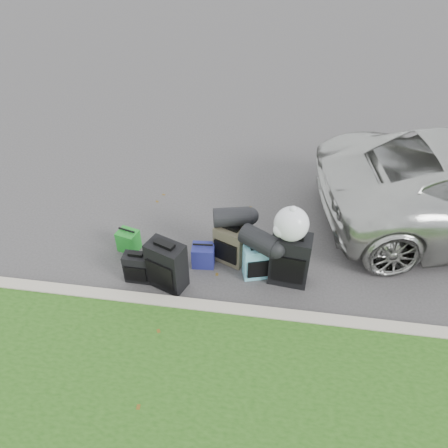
# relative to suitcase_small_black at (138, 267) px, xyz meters

# --- Properties ---
(ground) EXTENTS (120.00, 120.00, 0.00)m
(ground) POSITION_rel_suitcase_small_black_xyz_m (1.22, 0.54, -0.23)
(ground) COLOR #383535
(ground) RESTS_ON ground
(curb) EXTENTS (120.00, 0.18, 0.15)m
(curb) POSITION_rel_suitcase_small_black_xyz_m (1.22, -0.46, -0.16)
(curb) COLOR #9E937F
(curb) RESTS_ON ground
(suitcase_small_black) EXTENTS (0.37, 0.21, 0.46)m
(suitcase_small_black) POSITION_rel_suitcase_small_black_xyz_m (0.00, 0.00, 0.00)
(suitcase_small_black) COLOR black
(suitcase_small_black) RESTS_ON ground
(suitcase_large_black_left) EXTENTS (0.59, 0.47, 0.73)m
(suitcase_large_black_left) POSITION_rel_suitcase_small_black_xyz_m (0.44, -0.04, 0.14)
(suitcase_large_black_left) COLOR black
(suitcase_large_black_left) RESTS_ON ground
(suitcase_olive) EXTENTS (0.52, 0.43, 0.61)m
(suitcase_olive) POSITION_rel_suitcase_small_black_xyz_m (1.24, 0.58, 0.08)
(suitcase_olive) COLOR #403B2B
(suitcase_olive) RESTS_ON ground
(suitcase_teal) EXTENTS (0.42, 0.32, 0.53)m
(suitcase_teal) POSITION_rel_suitcase_small_black_xyz_m (1.64, 0.31, 0.03)
(suitcase_teal) COLOR teal
(suitcase_teal) RESTS_ON ground
(suitcase_large_black_right) EXTENTS (0.56, 0.37, 0.80)m
(suitcase_large_black_right) POSITION_rel_suitcase_small_black_xyz_m (2.10, 0.29, 0.17)
(suitcase_large_black_right) COLOR black
(suitcase_large_black_right) RESTS_ON ground
(tote_green) EXTENTS (0.35, 0.31, 0.34)m
(tote_green) POSITION_rel_suitcase_small_black_xyz_m (-0.33, 0.59, -0.06)
(tote_green) COLOR #1B7B22
(tote_green) RESTS_ON ground
(tote_navy) EXTENTS (0.34, 0.28, 0.34)m
(tote_navy) POSITION_rel_suitcase_small_black_xyz_m (0.85, 0.43, -0.06)
(tote_navy) COLOR navy
(tote_navy) RESTS_ON ground
(duffel_left) EXTENTS (0.57, 0.39, 0.28)m
(duffel_left) POSITION_rel_suitcase_small_black_xyz_m (1.24, 0.67, 0.52)
(duffel_left) COLOR black
(duffel_left) RESTS_ON suitcase_olive
(duffel_right) EXTENTS (0.60, 0.52, 0.29)m
(duffel_right) POSITION_rel_suitcase_small_black_xyz_m (1.66, 0.31, 0.44)
(duffel_right) COLOR black
(duffel_right) RESTS_ON suitcase_teal
(trash_bag) EXTENTS (0.46, 0.46, 0.46)m
(trash_bag) POSITION_rel_suitcase_small_black_xyz_m (2.06, 0.29, 0.80)
(trash_bag) COLOR silver
(trash_bag) RESTS_ON suitcase_large_black_right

